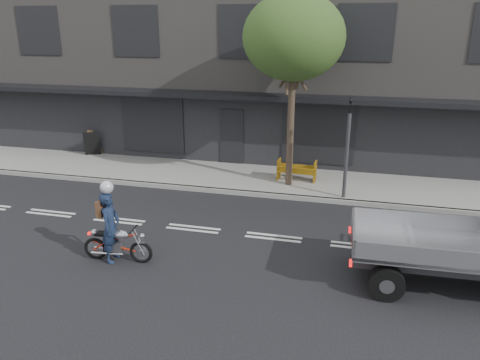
% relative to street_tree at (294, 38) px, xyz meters
% --- Properties ---
extents(ground, '(80.00, 80.00, 0.00)m').
position_rel_street_tree_xyz_m(ground, '(-2.20, -4.20, -5.28)').
color(ground, black).
rests_on(ground, ground).
extents(sidewalk, '(32.00, 3.20, 0.15)m').
position_rel_street_tree_xyz_m(sidewalk, '(-2.20, 0.50, -5.20)').
color(sidewalk, gray).
rests_on(sidewalk, ground).
extents(kerb, '(32.00, 0.20, 0.15)m').
position_rel_street_tree_xyz_m(kerb, '(-2.20, -1.10, -5.20)').
color(kerb, gray).
rests_on(kerb, ground).
extents(building_main, '(26.00, 10.00, 8.00)m').
position_rel_street_tree_xyz_m(building_main, '(-2.20, 7.10, -1.28)').
color(building_main, slate).
rests_on(building_main, ground).
extents(street_tree, '(3.40, 3.40, 6.74)m').
position_rel_street_tree_xyz_m(street_tree, '(0.00, 0.00, 0.00)').
color(street_tree, '#382B21').
rests_on(street_tree, ground).
extents(traffic_light_pole, '(0.12, 0.12, 3.50)m').
position_rel_street_tree_xyz_m(traffic_light_pole, '(2.00, -0.85, -3.63)').
color(traffic_light_pole, '#2D2D30').
rests_on(traffic_light_pole, ground).
extents(motorcycle, '(1.83, 0.53, 0.94)m').
position_rel_street_tree_xyz_m(motorcycle, '(-3.40, -6.48, -4.79)').
color(motorcycle, black).
rests_on(motorcycle, ground).
extents(rider, '(0.49, 0.70, 1.83)m').
position_rel_street_tree_xyz_m(rider, '(-3.55, -6.48, -4.36)').
color(rider, '#15223C').
rests_on(rider, ground).
extents(construction_barrier, '(1.48, 0.67, 0.81)m').
position_rel_street_tree_xyz_m(construction_barrier, '(0.22, 0.30, -4.72)').
color(construction_barrier, '#FFAC0D').
rests_on(construction_barrier, sidewalk).
extents(sandwich_board, '(0.80, 0.69, 1.06)m').
position_rel_street_tree_xyz_m(sandwich_board, '(-9.00, 1.74, -4.60)').
color(sandwich_board, black).
rests_on(sandwich_board, sidewalk).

